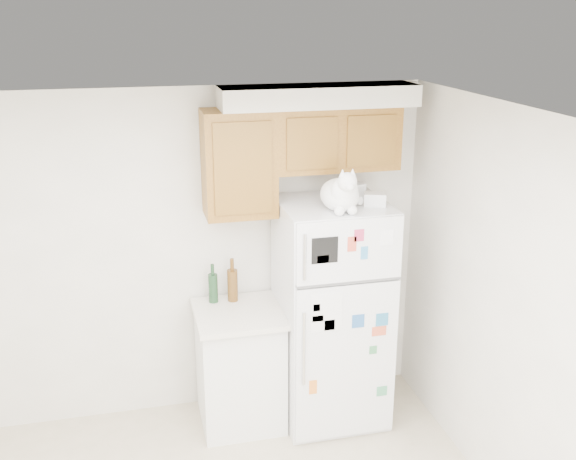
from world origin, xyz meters
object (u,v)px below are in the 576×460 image
object	(u,v)px
cat	(342,194)
storage_box_back	(351,190)
refrigerator	(332,313)
base_counter	(240,366)
bottle_amber	(232,280)
bottle_green	(213,283)
storage_box_front	(375,199)

from	to	relation	value
cat	storage_box_back	xyz separation A→B (m)	(0.18, 0.32, -0.07)
refrigerator	base_counter	size ratio (longest dim) A/B	1.85
cat	bottle_amber	size ratio (longest dim) A/B	1.39
storage_box_back	bottle_green	distance (m)	1.23
storage_box_front	cat	bearing A→B (deg)	-145.21
base_counter	bottle_green	size ratio (longest dim) A/B	3.06
refrigerator	storage_box_back	world-z (taller)	storage_box_back
cat	storage_box_front	bearing A→B (deg)	15.11
cat	storage_box_back	bearing A→B (deg)	61.09
storage_box_back	storage_box_front	size ratio (longest dim) A/B	1.20
storage_box_back	bottle_green	bearing A→B (deg)	159.55
base_counter	storage_box_back	xyz separation A→B (m)	(0.86, 0.07, 1.29)
refrigerator	bottle_green	distance (m)	0.91
base_counter	storage_box_front	xyz separation A→B (m)	(0.95, -0.18, 1.28)
bottle_green	bottle_amber	bearing A→B (deg)	-4.24
refrigerator	base_counter	world-z (taller)	refrigerator
storage_box_back	storage_box_front	xyz separation A→B (m)	(0.09, -0.25, -0.01)
refrigerator	storage_box_front	distance (m)	0.94
refrigerator	bottle_amber	bearing A→B (deg)	160.23
bottle_green	bottle_amber	world-z (taller)	bottle_amber
base_counter	bottle_amber	size ratio (longest dim) A/B	2.75
base_counter	cat	world-z (taller)	cat
storage_box_front	bottle_amber	bearing A→B (deg)	179.11
base_counter	storage_box_front	size ratio (longest dim) A/B	6.13
cat	storage_box_front	world-z (taller)	cat
refrigerator	cat	bearing A→B (deg)	-92.86
bottle_green	cat	bearing A→B (deg)	-27.96
refrigerator	bottle_green	world-z (taller)	refrigerator
cat	storage_box_front	distance (m)	0.29
bottle_green	bottle_amber	xyz separation A→B (m)	(0.14, -0.01, 0.02)
bottle_green	storage_box_back	bearing A→B (deg)	-6.85
refrigerator	storage_box_front	bearing A→B (deg)	-22.67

